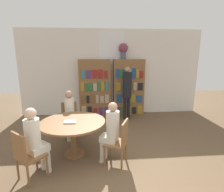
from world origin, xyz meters
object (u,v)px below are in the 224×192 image
Objects in this scene: flower_vase at (123,49)px; chair_near_camera at (26,154)px; bookshelf_right at (129,88)px; seated_reader_right at (111,129)px; reading_table at (73,126)px; bookshelf_left at (95,88)px; chair_far_side at (120,140)px; chair_left_side at (70,118)px; librarian_standing at (127,88)px; seated_reader_left at (70,112)px; seated_reader_back at (35,138)px.

chair_near_camera is (-2.09, -3.35, -1.81)m from flower_vase.
bookshelf_right is 4.09m from chair_near_camera.
reading_table is at bearing 90.00° from seated_reader_right.
bookshelf_left is 2.23× the size of chair_far_side.
bookshelf_left is 2.65m from reading_table.
chair_left_side is 1.65m from seated_reader_right.
librarian_standing is at bearing -159.74° from chair_left_side.
seated_reader_left is (-1.11, 1.21, 0.20)m from chair_far_side.
seated_reader_left is (0.49, 1.56, 0.20)m from chair_near_camera.
chair_near_camera is at bearing -121.98° from flower_vase.
seated_reader_back is at bearing -107.03° from bookshelf_left.
bookshelf_left is 3.37m from seated_reader_back.
chair_near_camera and chair_far_side have the same top height.
seated_reader_left is 2.14m from librarian_standing.
chair_left_side is at bearing -147.15° from librarian_standing.
flower_vase reaches higher than seated_reader_left.
chair_left_side is 0.71× the size of seated_reader_back.
bookshelf_left is 1.19m from bookshelf_right.
bookshelf_right is (1.19, -0.00, 0.00)m from bookshelf_left.
seated_reader_back is at bearing -126.95° from librarian_standing.
seated_reader_back reaches higher than chair_far_side.
bookshelf_left is at bearing 114.38° from seated_reader_back.
librarian_standing reaches higher than chair_far_side.
bookshelf_right is 0.53m from librarian_standing.
reading_table is 1.02m from chair_left_side.
chair_left_side is at bearing -112.22° from bookshelf_left.
bookshelf_right is 2.23× the size of chair_left_side.
chair_far_side is 0.72× the size of seated_reader_left.
flower_vase is 3.39m from reading_table.
bookshelf_left is 3.74× the size of flower_vase.
chair_left_side is at bearing -90.00° from seated_reader_left.
flower_vase is at bearing -144.47° from seated_reader_left.
seated_reader_left is 0.71× the size of librarian_standing.
flower_vase is 0.42× the size of seated_reader_back.
chair_far_side is (-0.50, -3.00, -1.81)m from flower_vase.
bookshelf_left is 1.65m from flower_vase.
seated_reader_left reaches higher than reading_table.
bookshelf_left is at bearing 80.45° from reading_table.
seated_reader_left reaches higher than chair_near_camera.
flower_vase is 0.30× the size of librarian_standing.
flower_vase is at bearing 10.58° from seated_reader_right.
seated_reader_right is at bearing 114.11° from chair_left_side.
bookshelf_right reaches higher than chair_near_camera.
chair_near_camera is 0.72× the size of seated_reader_right.
reading_table is at bearing 90.00° from seated_reader_left.
flower_vase is (0.99, 0.00, 1.32)m from bookshelf_left.
librarian_standing is (1.67, 1.28, 0.38)m from seated_reader_left.
bookshelf_right is at bearing -147.98° from seated_reader_left.
flower_vase is 4.10m from seated_reader_back.
seated_reader_right reaches higher than chair_near_camera.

